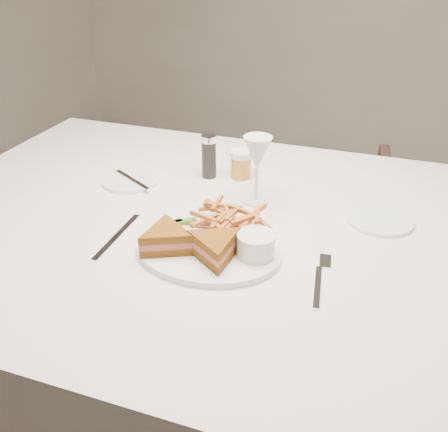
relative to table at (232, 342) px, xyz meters
name	(u,v)px	position (x,y,z in m)	size (l,w,h in m)	color
table	(232,342)	(0.00, 0.00, 0.00)	(1.65, 1.10, 0.75)	silver
chair_far	(306,218)	(-0.07, 0.84, -0.06)	(0.62, 0.58, 0.64)	#45322A
table_setting	(223,217)	(-0.01, -0.04, 0.41)	(0.82, 0.58, 0.18)	white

